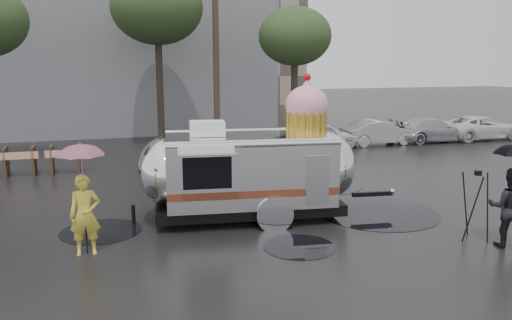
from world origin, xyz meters
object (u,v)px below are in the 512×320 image
object	(u,v)px
person_left	(85,215)
person_right	(509,208)
airstream_trailer	(252,167)
tripod	(476,198)

from	to	relation	value
person_left	person_right	bearing A→B (deg)	-14.73
person_left	airstream_trailer	bearing A→B (deg)	18.75
person_left	person_right	world-z (taller)	person_right
person_right	person_left	bearing A→B (deg)	26.02
person_left	tripod	bearing A→B (deg)	-11.64
person_right	tripod	bearing A→B (deg)	-15.78
airstream_trailer	tripod	xyz separation A→B (m)	(4.27, -3.05, -0.35)
person_right	tripod	distance (m)	0.69
airstream_trailer	person_left	world-z (taller)	airstream_trailer
airstream_trailer	person_right	size ratio (longest dim) A/B	3.96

